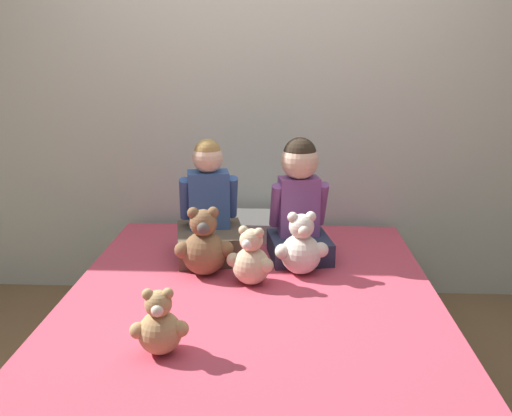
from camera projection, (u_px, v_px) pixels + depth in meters
name	position (u px, v px, depth m)	size (l,w,h in m)	color
ground_plane	(252.00, 381.00, 2.54)	(14.00, 14.00, 0.00)	brown
wall_behind_bed	(261.00, 92.00, 3.17)	(8.00, 0.06, 2.50)	beige
bed	(252.00, 338.00, 2.47)	(1.65, 1.90, 0.46)	brown
child_on_left	(209.00, 214.00, 2.78)	(0.39, 0.42, 0.60)	brown
child_on_right	(299.00, 203.00, 2.74)	(0.34, 0.35, 0.62)	#282D47
teddy_bear_held_by_left_child	(204.00, 246.00, 2.56)	(0.28, 0.21, 0.33)	brown
teddy_bear_held_by_right_child	(301.00, 248.00, 2.57)	(0.25, 0.19, 0.31)	silver
teddy_bear_between_children	(251.00, 260.00, 2.46)	(0.22, 0.17, 0.27)	#D1B78E
teddy_bear_at_foot_of_bed	(160.00, 326.00, 1.90)	(0.21, 0.16, 0.25)	tan
pillow_at_headboard	(259.00, 226.00, 3.12)	(0.60, 0.32, 0.11)	silver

